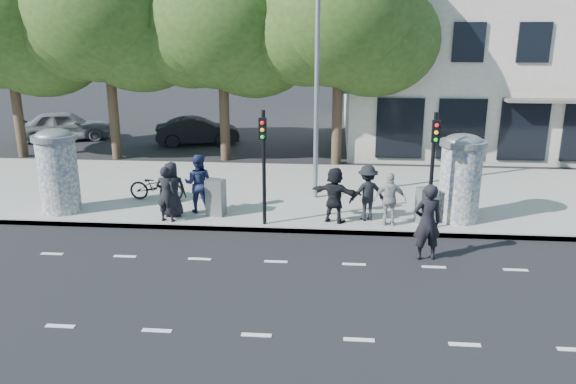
# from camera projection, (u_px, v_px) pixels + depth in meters

# --- Properties ---
(ground) EXTENTS (120.00, 120.00, 0.00)m
(ground) POSITION_uv_depth(u_px,v_px,m) (270.00, 286.00, 13.10)
(ground) COLOR black
(ground) RESTS_ON ground
(sidewalk) EXTENTS (40.00, 8.00, 0.15)m
(sidewalk) POSITION_uv_depth(u_px,v_px,m) (294.00, 192.00, 20.24)
(sidewalk) COLOR gray
(sidewalk) RESTS_ON ground
(curb) EXTENTS (40.00, 0.10, 0.16)m
(curb) POSITION_uv_depth(u_px,v_px,m) (284.00, 230.00, 16.47)
(curb) COLOR slate
(curb) RESTS_ON ground
(lane_dash_near) EXTENTS (32.00, 0.12, 0.01)m
(lane_dash_near) POSITION_uv_depth(u_px,v_px,m) (256.00, 335.00, 10.99)
(lane_dash_near) COLOR silver
(lane_dash_near) RESTS_ON ground
(lane_dash_far) EXTENTS (32.00, 0.12, 0.01)m
(lane_dash_far) POSITION_uv_depth(u_px,v_px,m) (276.00, 262.00, 14.43)
(lane_dash_far) COLOR silver
(lane_dash_far) RESTS_ON ground
(ad_column_left) EXTENTS (1.36, 1.36, 2.65)m
(ad_column_left) POSITION_uv_depth(u_px,v_px,m) (58.00, 169.00, 17.55)
(ad_column_left) COLOR beige
(ad_column_left) RESTS_ON sidewalk
(ad_column_right) EXTENTS (1.36, 1.36, 2.65)m
(ad_column_right) POSITION_uv_depth(u_px,v_px,m) (461.00, 176.00, 16.73)
(ad_column_right) COLOR beige
(ad_column_right) RESTS_ON sidewalk
(traffic_pole_near) EXTENTS (0.22, 0.31, 3.40)m
(traffic_pole_near) POSITION_uv_depth(u_px,v_px,m) (264.00, 156.00, 16.14)
(traffic_pole_near) COLOR black
(traffic_pole_near) RESTS_ON sidewalk
(traffic_pole_far) EXTENTS (0.22, 0.31, 3.40)m
(traffic_pole_far) POSITION_uv_depth(u_px,v_px,m) (433.00, 159.00, 15.74)
(traffic_pole_far) COLOR black
(traffic_pole_far) RESTS_ON sidewalk
(street_lamp) EXTENTS (0.25, 0.93, 8.00)m
(street_lamp) POSITION_uv_depth(u_px,v_px,m) (317.00, 60.00, 18.01)
(street_lamp) COLOR slate
(street_lamp) RESTS_ON sidewalk
(tree_far_left) EXTENTS (7.20, 7.20, 9.26)m
(tree_far_left) POSITION_uv_depth(u_px,v_px,m) (5.00, 18.00, 24.36)
(tree_far_left) COLOR #38281C
(tree_far_left) RESTS_ON ground
(tree_mid_left) EXTENTS (7.20, 7.20, 9.57)m
(tree_mid_left) POSITION_uv_depth(u_px,v_px,m) (105.00, 10.00, 23.90)
(tree_mid_left) COLOR #38281C
(tree_mid_left) RESTS_ON ground
(tree_near_left) EXTENTS (6.80, 6.80, 8.97)m
(tree_near_left) POSITION_uv_depth(u_px,v_px,m) (221.00, 20.00, 23.80)
(tree_near_left) COLOR #38281C
(tree_near_left) RESTS_ON ground
(tree_center) EXTENTS (7.00, 7.00, 9.30)m
(tree_center) POSITION_uv_depth(u_px,v_px,m) (340.00, 14.00, 22.94)
(tree_center) COLOR #38281C
(tree_center) RESTS_ON ground
(building) EXTENTS (20.30, 15.85, 12.00)m
(building) POSITION_uv_depth(u_px,v_px,m) (539.00, 23.00, 29.51)
(building) COLOR #AA9E8F
(building) RESTS_ON ground
(ped_a) EXTENTS (0.93, 0.70, 1.72)m
(ped_a) POSITION_uv_depth(u_px,v_px,m) (172.00, 189.00, 17.23)
(ped_a) COLOR black
(ped_a) RESTS_ON sidewalk
(ped_b) EXTENTS (0.67, 0.48, 1.71)m
(ped_b) POSITION_uv_depth(u_px,v_px,m) (166.00, 194.00, 16.78)
(ped_b) COLOR black
(ped_b) RESTS_ON sidewalk
(ped_c) EXTENTS (0.91, 0.71, 1.87)m
(ped_c) POSITION_uv_depth(u_px,v_px,m) (198.00, 183.00, 17.61)
(ped_c) COLOR navy
(ped_c) RESTS_ON sidewalk
(ped_d) EXTENTS (1.23, 0.93, 1.70)m
(ped_d) POSITION_uv_depth(u_px,v_px,m) (367.00, 193.00, 16.90)
(ped_d) COLOR black
(ped_d) RESTS_ON sidewalk
(ped_e) EXTENTS (0.94, 0.54, 1.60)m
(ped_e) POSITION_uv_depth(u_px,v_px,m) (390.00, 199.00, 16.44)
(ped_e) COLOR #949396
(ped_e) RESTS_ON sidewalk
(ped_f) EXTENTS (1.67, 1.09, 1.70)m
(ped_f) POSITION_uv_depth(u_px,v_px,m) (335.00, 195.00, 16.71)
(ped_f) COLOR black
(ped_f) RESTS_ON sidewalk
(man_road) EXTENTS (0.82, 0.62, 2.02)m
(man_road) POSITION_uv_depth(u_px,v_px,m) (427.00, 222.00, 14.35)
(man_road) COLOR black
(man_road) RESTS_ON ground
(bicycle) EXTENTS (0.74, 1.89, 0.98)m
(bicycle) POSITION_uv_depth(u_px,v_px,m) (156.00, 186.00, 18.94)
(bicycle) COLOR black
(bicycle) RESTS_ON sidewalk
(cabinet_left) EXTENTS (0.63, 0.52, 1.15)m
(cabinet_left) POSITION_uv_depth(u_px,v_px,m) (216.00, 197.00, 17.40)
(cabinet_left) COLOR slate
(cabinet_left) RESTS_ON sidewalk
(cabinet_right) EXTENTS (0.63, 0.55, 1.11)m
(cabinet_right) POSITION_uv_depth(u_px,v_px,m) (426.00, 206.00, 16.67)
(cabinet_right) COLOR gray
(cabinet_right) RESTS_ON sidewalk
(car_left) EXTENTS (3.44, 4.99, 1.58)m
(car_left) POSITION_uv_depth(u_px,v_px,m) (65.00, 126.00, 29.65)
(car_left) COLOR slate
(car_left) RESTS_ON ground
(car_mid) EXTENTS (2.48, 4.41, 1.38)m
(car_mid) POSITION_uv_depth(u_px,v_px,m) (198.00, 131.00, 28.71)
(car_mid) COLOR black
(car_mid) RESTS_ON ground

